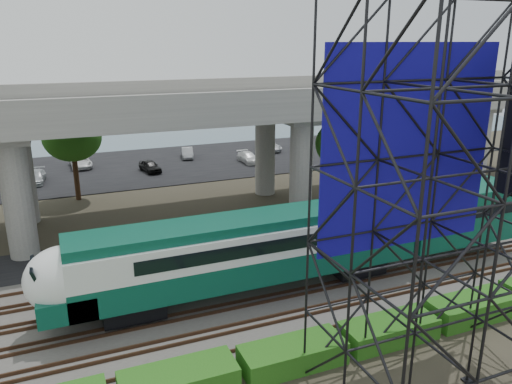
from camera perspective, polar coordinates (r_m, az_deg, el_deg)
name	(u,v)px	position (r m, az deg, el deg)	size (l,w,h in m)	color
ground	(237,320)	(25.88, -2.24, -14.46)	(140.00, 140.00, 0.00)	#474233
ballast_bed	(224,300)	(27.46, -3.72, -12.25)	(90.00, 12.00, 0.20)	slate
service_road	(184,244)	(34.86, -8.27, -5.92)	(90.00, 5.00, 0.08)	black
parking_lot	(130,167)	(56.89, -14.22, 2.76)	(90.00, 18.00, 0.08)	black
harbor_water	(107,134)	(78.30, -16.69, 6.33)	(140.00, 40.00, 0.03)	#456071
rail_tracks	(224,297)	(27.37, -3.73, -11.92)	(90.00, 9.52, 0.16)	#472D1E
commuter_train	(289,242)	(27.57, 3.79, -5.70)	(29.30, 3.06, 4.30)	black
overpass	(141,116)	(37.64, -13.04, 8.48)	(80.00, 12.00, 12.40)	#9E9B93
scaffold_tower	(460,215)	(19.34, 22.29, -2.45)	(9.36, 6.36, 15.00)	black
hedge_strip	(293,354)	(22.60, 4.25, -17.97)	(34.60, 1.80, 1.20)	#1F5914
trees	(98,155)	(37.88, -17.66, 4.09)	(40.94, 16.94, 7.69)	#382314
parked_cars	(133,162)	(56.61, -13.93, 3.39)	(39.46, 9.47, 1.28)	white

